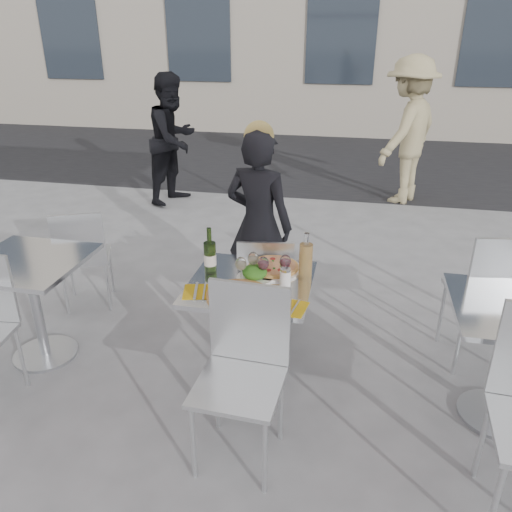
% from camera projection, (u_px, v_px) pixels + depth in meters
% --- Properties ---
extents(ground, '(80.00, 80.00, 0.00)m').
position_uv_depth(ground, '(251.00, 383.00, 3.28)').
color(ground, slate).
extents(street_asphalt, '(24.00, 5.00, 0.00)m').
position_uv_depth(street_asphalt, '(328.00, 158.00, 9.07)').
color(street_asphalt, black).
rests_on(street_asphalt, ground).
extents(main_table, '(0.72, 0.72, 0.75)m').
position_uv_depth(main_table, '(251.00, 312.00, 3.06)').
color(main_table, '#B7BABF').
rests_on(main_table, ground).
extents(side_table_left, '(0.72, 0.72, 0.75)m').
position_uv_depth(side_table_left, '(32.00, 288.00, 3.34)').
color(side_table_left, '#B7BABF').
rests_on(side_table_left, ground).
extents(chair_far, '(0.44, 0.45, 0.84)m').
position_uv_depth(chair_far, '(266.00, 282.00, 3.51)').
color(chair_far, silver).
rests_on(chair_far, ground).
extents(chair_near, '(0.45, 0.47, 0.95)m').
position_uv_depth(chair_near, '(244.00, 360.00, 2.57)').
color(chair_near, silver).
rests_on(chair_near, ground).
extents(side_chair_lfar, '(0.52, 0.52, 0.86)m').
position_uv_depth(side_chair_lfar, '(83.00, 252.00, 3.97)').
color(side_chair_lfar, silver).
rests_on(side_chair_lfar, ground).
extents(side_chair_rfar, '(0.52, 0.53, 1.00)m').
position_uv_depth(side_chair_rfar, '(494.00, 291.00, 3.20)').
color(side_chair_rfar, silver).
rests_on(side_chair_rfar, ground).
extents(woman_diner, '(0.61, 0.47, 1.48)m').
position_uv_depth(woman_diner, '(259.00, 225.00, 3.85)').
color(woman_diner, black).
rests_on(woman_diner, ground).
extents(pedestrian_a, '(0.84, 0.96, 1.66)m').
position_uv_depth(pedestrian_a, '(173.00, 139.00, 6.46)').
color(pedestrian_a, black).
rests_on(pedestrian_a, ground).
extents(pedestrian_b, '(1.17, 1.39, 1.86)m').
position_uv_depth(pedestrian_b, '(408.00, 131.00, 6.42)').
color(pedestrian_b, tan).
rests_on(pedestrian_b, ground).
extents(pizza_near, '(0.36, 0.36, 0.02)m').
position_uv_depth(pizza_near, '(238.00, 294.00, 2.80)').
color(pizza_near, '#E0A457').
rests_on(pizza_near, main_table).
extents(pizza_far, '(0.35, 0.35, 0.03)m').
position_uv_depth(pizza_far, '(273.00, 267.00, 3.11)').
color(pizza_far, white).
rests_on(pizza_far, main_table).
extents(salad_plate, '(0.22, 0.22, 0.09)m').
position_uv_depth(salad_plate, '(255.00, 273.00, 2.99)').
color(salad_plate, white).
rests_on(salad_plate, main_table).
extents(wine_bottle, '(0.07, 0.08, 0.29)m').
position_uv_depth(wine_bottle, '(210.00, 256.00, 3.03)').
color(wine_bottle, '#35541F').
rests_on(wine_bottle, main_table).
extents(carafe, '(0.08, 0.08, 0.29)m').
position_uv_depth(carafe, '(306.00, 260.00, 2.96)').
color(carafe, tan).
rests_on(carafe, main_table).
extents(sugar_shaker, '(0.06, 0.06, 0.11)m').
position_uv_depth(sugar_shaker, '(285.00, 277.00, 2.91)').
color(sugar_shaker, white).
rests_on(sugar_shaker, main_table).
extents(wineglass_white_a, '(0.07, 0.07, 0.16)m').
position_uv_depth(wineglass_white_a, '(241.00, 265.00, 2.93)').
color(wineglass_white_a, white).
rests_on(wineglass_white_a, main_table).
extents(wineglass_white_b, '(0.07, 0.07, 0.16)m').
position_uv_depth(wineglass_white_b, '(253.00, 259.00, 2.99)').
color(wineglass_white_b, white).
rests_on(wineglass_white_b, main_table).
extents(wineglass_red_a, '(0.07, 0.07, 0.16)m').
position_uv_depth(wineglass_red_a, '(263.00, 264.00, 2.93)').
color(wineglass_red_a, white).
rests_on(wineglass_red_a, main_table).
extents(wineglass_red_b, '(0.07, 0.07, 0.16)m').
position_uv_depth(wineglass_red_b, '(285.00, 262.00, 2.96)').
color(wineglass_red_b, white).
rests_on(wineglass_red_b, main_table).
extents(napkin_left, '(0.22, 0.22, 0.01)m').
position_uv_depth(napkin_left, '(199.00, 291.00, 2.85)').
color(napkin_left, gold).
rests_on(napkin_left, main_table).
extents(napkin_right, '(0.21, 0.21, 0.01)m').
position_uv_depth(napkin_right, '(289.00, 307.00, 2.69)').
color(napkin_right, gold).
rests_on(napkin_right, main_table).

